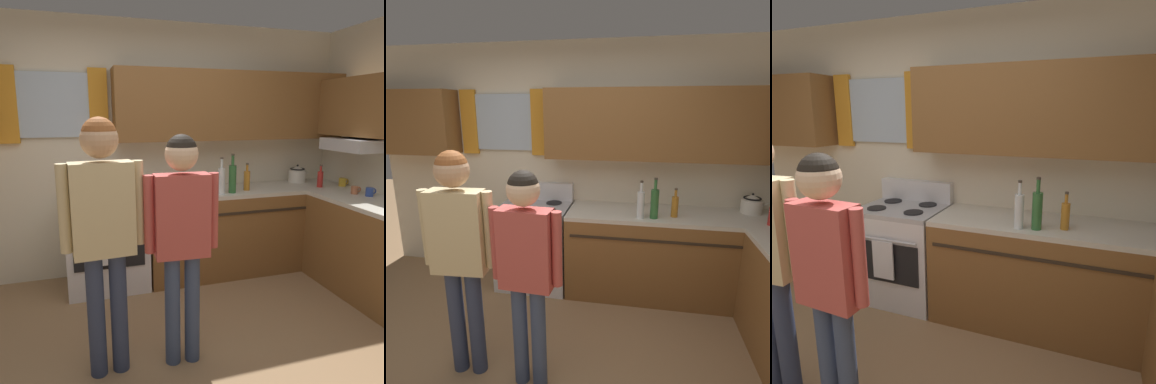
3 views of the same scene
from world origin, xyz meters
TOP-DOWN VIEW (x-y plane):
  - back_wall_unit at (0.08, 1.82)m, footprint 4.60×0.42m
  - kitchen_counter_run at (1.51, 1.09)m, footprint 2.26×2.19m
  - stove_oven at (-0.35, 1.54)m, footprint 0.76×0.67m
  - bottle_tall_clear at (0.77, 1.34)m, footprint 0.07×0.07m
  - bottle_oil_amber at (1.09, 1.44)m, footprint 0.06×0.06m
  - bottle_wine_green at (0.90, 1.37)m, footprint 0.08×0.08m
  - stovetop_kettle at (1.86, 1.70)m, footprint 0.27×0.20m
  - adult_left at (-0.46, 0.22)m, footprint 0.52×0.23m
  - adult_in_plaid at (0.03, 0.18)m, footprint 0.49×0.21m

SIDE VIEW (x-z plane):
  - kitchen_counter_run at x=1.51m, z-range 0.00..0.90m
  - stove_oven at x=-0.35m, z-range -0.08..1.02m
  - adult_in_plaid at x=0.03m, z-range 0.20..1.77m
  - stovetop_kettle at x=1.86m, z-range 0.89..1.10m
  - bottle_oil_amber at x=1.09m, z-range 0.87..1.15m
  - bottle_tall_clear at x=0.77m, z-range 0.86..1.22m
  - adult_left at x=-0.46m, z-range 0.22..1.89m
  - bottle_wine_green at x=0.90m, z-range 0.85..1.25m
  - back_wall_unit at x=0.08m, z-range 0.19..2.79m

